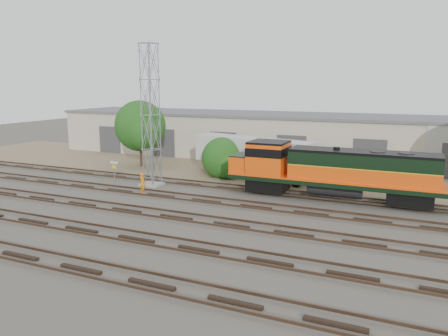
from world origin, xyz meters
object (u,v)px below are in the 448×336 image
at_px(locomotive, 332,170).
at_px(signal_tower, 151,118).
at_px(worker, 142,183).
at_px(semi_trailer, 255,153).

relative_size(locomotive, signal_tower, 1.37).
relative_size(signal_tower, worker, 7.02).
distance_m(locomotive, signal_tower, 15.72).
distance_m(signal_tower, semi_trailer, 10.33).
xyz_separation_m(locomotive, signal_tower, (-15.24, -1.41, 3.60)).
bearing_deg(signal_tower, semi_trailer, 42.54).
height_order(signal_tower, semi_trailer, signal_tower).
xyz_separation_m(signal_tower, semi_trailer, (7.15, 6.56, -3.52)).
xyz_separation_m(worker, semi_trailer, (6.22, 9.45, 1.51)).
height_order(locomotive, signal_tower, signal_tower).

